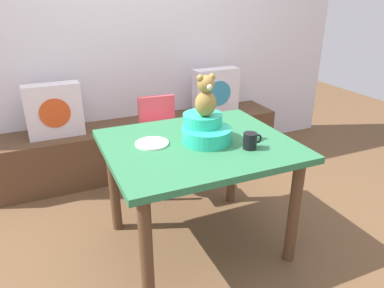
{
  "coord_description": "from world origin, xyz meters",
  "views": [
    {
      "loc": [
        -0.84,
        -1.83,
        1.6
      ],
      "look_at": [
        0.0,
        0.1,
        0.69
      ],
      "focal_mm": 33.97,
      "sensor_mm": 36.0,
      "label": 1
    }
  ],
  "objects_px": {
    "infant_seat_teal": "(205,130)",
    "teddy_bear": "(206,97)",
    "coffee_mug": "(250,141)",
    "highchair": "(161,132)",
    "pillow_floral_left": "(54,111)",
    "dinner_plate_near": "(152,143)",
    "ketchup_bottle": "(200,112)",
    "dining_table": "(198,159)",
    "pillow_floral_right": "(216,92)"
  },
  "relations": [
    {
      "from": "infant_seat_teal",
      "to": "teddy_bear",
      "type": "xyz_separation_m",
      "value": [
        0.0,
        -0.0,
        0.21
      ]
    },
    {
      "from": "coffee_mug",
      "to": "teddy_bear",
      "type": "bearing_deg",
      "value": 132.42
    },
    {
      "from": "highchair",
      "to": "coffee_mug",
      "type": "relative_size",
      "value": 6.58
    },
    {
      "from": "pillow_floral_left",
      "to": "infant_seat_teal",
      "type": "distance_m",
      "value": 1.44
    },
    {
      "from": "teddy_bear",
      "to": "dinner_plate_near",
      "type": "relative_size",
      "value": 1.25
    },
    {
      "from": "teddy_bear",
      "to": "ketchup_bottle",
      "type": "bearing_deg",
      "value": 71.17
    },
    {
      "from": "pillow_floral_left",
      "to": "infant_seat_teal",
      "type": "relative_size",
      "value": 1.33
    },
    {
      "from": "coffee_mug",
      "to": "dinner_plate_near",
      "type": "xyz_separation_m",
      "value": [
        -0.5,
        0.28,
        -0.04
      ]
    },
    {
      "from": "highchair",
      "to": "dining_table",
      "type": "bearing_deg",
      "value": -91.8
    },
    {
      "from": "infant_seat_teal",
      "to": "dinner_plate_near",
      "type": "xyz_separation_m",
      "value": [
        -0.32,
        0.08,
        -0.07
      ]
    },
    {
      "from": "infant_seat_teal",
      "to": "pillow_floral_right",
      "type": "bearing_deg",
      "value": 60.16
    },
    {
      "from": "pillow_floral_right",
      "to": "highchair",
      "type": "height_order",
      "value": "pillow_floral_right"
    },
    {
      "from": "highchair",
      "to": "ketchup_bottle",
      "type": "xyz_separation_m",
      "value": [
        0.12,
        -0.5,
        0.31
      ]
    },
    {
      "from": "coffee_mug",
      "to": "pillow_floral_right",
      "type": "bearing_deg",
      "value": 70.57
    },
    {
      "from": "ketchup_bottle",
      "to": "coffee_mug",
      "type": "relative_size",
      "value": 1.54
    },
    {
      "from": "pillow_floral_right",
      "to": "dining_table",
      "type": "xyz_separation_m",
      "value": [
        -0.73,
        -1.2,
        -0.05
      ]
    },
    {
      "from": "pillow_floral_right",
      "to": "highchair",
      "type": "bearing_deg",
      "value": -149.5
    },
    {
      "from": "dining_table",
      "to": "infant_seat_teal",
      "type": "distance_m",
      "value": 0.19
    },
    {
      "from": "dining_table",
      "to": "pillow_floral_right",
      "type": "bearing_deg",
      "value": 58.66
    },
    {
      "from": "pillow_floral_left",
      "to": "dining_table",
      "type": "height_order",
      "value": "pillow_floral_left"
    },
    {
      "from": "dining_table",
      "to": "coffee_mug",
      "type": "xyz_separation_m",
      "value": [
        0.24,
        -0.2,
        0.16
      ]
    },
    {
      "from": "infant_seat_teal",
      "to": "coffee_mug",
      "type": "relative_size",
      "value": 2.75
    },
    {
      "from": "highchair",
      "to": "teddy_bear",
      "type": "distance_m",
      "value": 0.92
    },
    {
      "from": "dinner_plate_near",
      "to": "teddy_bear",
      "type": "bearing_deg",
      "value": -13.68
    },
    {
      "from": "pillow_floral_right",
      "to": "highchair",
      "type": "relative_size",
      "value": 0.56
    },
    {
      "from": "pillow_floral_left",
      "to": "infant_seat_teal",
      "type": "bearing_deg",
      "value": -56.37
    },
    {
      "from": "teddy_bear",
      "to": "ketchup_bottle",
      "type": "height_order",
      "value": "teddy_bear"
    },
    {
      "from": "pillow_floral_left",
      "to": "infant_seat_teal",
      "type": "height_order",
      "value": "same"
    },
    {
      "from": "pillow_floral_left",
      "to": "ketchup_bottle",
      "type": "xyz_separation_m",
      "value": [
        0.89,
        -0.91,
        0.15
      ]
    },
    {
      "from": "pillow_floral_left",
      "to": "dinner_plate_near",
      "type": "xyz_separation_m",
      "value": [
        0.48,
        -1.11,
        0.07
      ]
    },
    {
      "from": "highchair",
      "to": "dinner_plate_near",
      "type": "xyz_separation_m",
      "value": [
        -0.29,
        -0.7,
        0.22
      ]
    },
    {
      "from": "ketchup_bottle",
      "to": "dinner_plate_near",
      "type": "height_order",
      "value": "ketchup_bottle"
    },
    {
      "from": "pillow_floral_right",
      "to": "infant_seat_teal",
      "type": "distance_m",
      "value": 1.38
    },
    {
      "from": "highchair",
      "to": "coffee_mug",
      "type": "distance_m",
      "value": 1.04
    },
    {
      "from": "pillow_floral_left",
      "to": "ketchup_bottle",
      "type": "distance_m",
      "value": 1.28
    },
    {
      "from": "infant_seat_teal",
      "to": "coffee_mug",
      "type": "bearing_deg",
      "value": -47.66
    },
    {
      "from": "pillow_floral_right",
      "to": "infant_seat_teal",
      "type": "xyz_separation_m",
      "value": [
        -0.68,
        -1.19,
        0.13
      ]
    },
    {
      "from": "pillow_floral_left",
      "to": "coffee_mug",
      "type": "distance_m",
      "value": 1.71
    },
    {
      "from": "highchair",
      "to": "ketchup_bottle",
      "type": "bearing_deg",
      "value": -76.72
    },
    {
      "from": "pillow_floral_left",
      "to": "coffee_mug",
      "type": "bearing_deg",
      "value": -54.94
    },
    {
      "from": "pillow_floral_right",
      "to": "infant_seat_teal",
      "type": "relative_size",
      "value": 1.33
    },
    {
      "from": "dining_table",
      "to": "infant_seat_teal",
      "type": "bearing_deg",
      "value": 10.68
    },
    {
      "from": "teddy_bear",
      "to": "ketchup_bottle",
      "type": "relative_size",
      "value": 1.35
    },
    {
      "from": "infant_seat_teal",
      "to": "dinner_plate_near",
      "type": "height_order",
      "value": "infant_seat_teal"
    },
    {
      "from": "dining_table",
      "to": "ketchup_bottle",
      "type": "bearing_deg",
      "value": 63.57
    },
    {
      "from": "dining_table",
      "to": "ketchup_bottle",
      "type": "relative_size",
      "value": 5.99
    },
    {
      "from": "infant_seat_teal",
      "to": "teddy_bear",
      "type": "relative_size",
      "value": 1.32
    },
    {
      "from": "infant_seat_teal",
      "to": "ketchup_bottle",
      "type": "xyz_separation_m",
      "value": [
        0.09,
        0.28,
        0.02
      ]
    },
    {
      "from": "pillow_floral_left",
      "to": "teddy_bear",
      "type": "distance_m",
      "value": 1.47
    },
    {
      "from": "ketchup_bottle",
      "to": "dinner_plate_near",
      "type": "bearing_deg",
      "value": -153.92
    }
  ]
}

